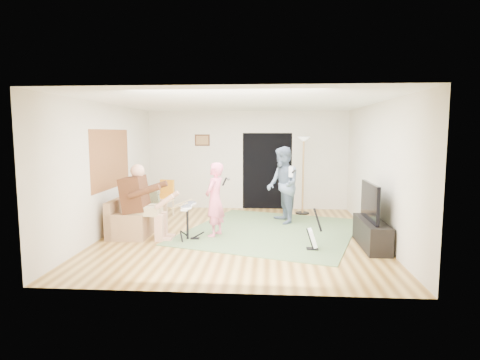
# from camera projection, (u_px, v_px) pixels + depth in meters

# --- Properties ---
(floor) EXTENTS (6.00, 6.00, 0.00)m
(floor) POSITION_uv_depth(u_px,v_px,m) (239.00, 235.00, 8.26)
(floor) COLOR brown
(floor) RESTS_ON ground
(walls) EXTENTS (5.50, 6.00, 2.70)m
(walls) POSITION_uv_depth(u_px,v_px,m) (239.00, 170.00, 8.10)
(walls) COLOR beige
(walls) RESTS_ON floor
(ceiling) EXTENTS (6.00, 6.00, 0.00)m
(ceiling) POSITION_uv_depth(u_px,v_px,m) (239.00, 103.00, 7.94)
(ceiling) COLOR white
(ceiling) RESTS_ON walls
(window_blinds) EXTENTS (0.00, 2.05, 2.05)m
(window_blinds) POSITION_uv_depth(u_px,v_px,m) (111.00, 159.00, 8.47)
(window_blinds) COLOR #9A5B2F
(window_blinds) RESTS_ON walls
(doorway) EXTENTS (2.10, 0.00, 2.10)m
(doorway) POSITION_uv_depth(u_px,v_px,m) (267.00, 171.00, 11.06)
(doorway) COLOR black
(doorway) RESTS_ON walls
(picture_frame) EXTENTS (0.42, 0.03, 0.32)m
(picture_frame) POSITION_uv_depth(u_px,v_px,m) (202.00, 140.00, 11.09)
(picture_frame) COLOR #3F2314
(picture_frame) RESTS_ON walls
(area_rug) EXTENTS (4.32, 4.54, 0.02)m
(area_rug) POSITION_uv_depth(u_px,v_px,m) (271.00, 231.00, 8.61)
(area_rug) COLOR #526C42
(area_rug) RESTS_ON floor
(sofa) EXTENTS (0.76, 1.86, 0.75)m
(sofa) POSITION_uv_depth(u_px,v_px,m) (135.00, 219.00, 8.65)
(sofa) COLOR #97704B
(sofa) RESTS_ON floor
(drummer) EXTENTS (0.97, 0.54, 1.50)m
(drummer) POSITION_uv_depth(u_px,v_px,m) (145.00, 210.00, 7.94)
(drummer) COLOR #4C2815
(drummer) RESTS_ON sofa
(drum_kit) EXTENTS (0.39, 0.70, 0.72)m
(drum_kit) POSITION_uv_depth(u_px,v_px,m) (188.00, 224.00, 7.91)
(drum_kit) COLOR black
(drum_kit) RESTS_ON floor
(singer) EXTENTS (0.52, 0.64, 1.51)m
(singer) POSITION_uv_depth(u_px,v_px,m) (215.00, 200.00, 8.12)
(singer) COLOR pink
(singer) RESTS_ON floor
(microphone) EXTENTS (0.06, 0.06, 0.24)m
(microphone) POSITION_uv_depth(u_px,v_px,m) (225.00, 182.00, 8.06)
(microphone) COLOR black
(microphone) RESTS_ON singer
(guitarist) EXTENTS (0.89, 1.02, 1.79)m
(guitarist) POSITION_uv_depth(u_px,v_px,m) (283.00, 185.00, 9.30)
(guitarist) COLOR slate
(guitarist) RESTS_ON floor
(guitar_held) EXTENTS (0.22, 0.61, 0.26)m
(guitar_held) POSITION_uv_depth(u_px,v_px,m) (292.00, 171.00, 9.24)
(guitar_held) COLOR silver
(guitar_held) RESTS_ON guitarist
(guitar_spare) EXTENTS (0.28, 0.25, 0.77)m
(guitar_spare) POSITION_uv_depth(u_px,v_px,m) (313.00, 238.00, 7.22)
(guitar_spare) COLOR black
(guitar_spare) RESTS_ON floor
(torchiere_lamp) EXTENTS (0.36, 0.36, 2.00)m
(torchiere_lamp) POSITION_uv_depth(u_px,v_px,m) (303.00, 161.00, 10.33)
(torchiere_lamp) COLOR black
(torchiere_lamp) RESTS_ON floor
(dining_chair) EXTENTS (0.48, 0.50, 0.92)m
(dining_chair) POSITION_uv_depth(u_px,v_px,m) (164.00, 204.00, 10.07)
(dining_chair) COLOR beige
(dining_chair) RESTS_ON floor
(tv_cabinet) EXTENTS (0.40, 1.40, 0.50)m
(tv_cabinet) POSITION_uv_depth(u_px,v_px,m) (372.00, 234.00, 7.41)
(tv_cabinet) COLOR black
(tv_cabinet) RESTS_ON floor
(television) EXTENTS (0.06, 1.14, 0.69)m
(television) POSITION_uv_depth(u_px,v_px,m) (370.00, 202.00, 7.34)
(television) COLOR black
(television) RESTS_ON tv_cabinet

